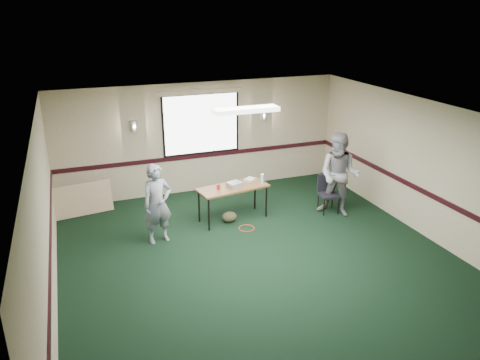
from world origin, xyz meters
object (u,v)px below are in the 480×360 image
object	(u,v)px
person_right	(339,175)
person_left	(157,204)
projector	(234,184)
conference_chair	(328,190)
folding_table	(233,189)

from	to	relation	value
person_right	person_left	bearing A→B (deg)	-135.91
projector	conference_chair	xyz separation A→B (m)	(2.11, -0.30, -0.32)
folding_table	person_left	size ratio (longest dim) A/B	1.00
folding_table	conference_chair	bearing A→B (deg)	-16.72
person_left	projector	bearing A→B (deg)	3.12
folding_table	person_right	bearing A→B (deg)	-22.66
person_left	person_right	distance (m)	3.96
projector	person_left	world-z (taller)	person_left
projector	person_left	distance (m)	1.79
projector	conference_chair	size ratio (longest dim) A/B	0.35
conference_chair	person_right	bearing A→B (deg)	-59.61
folding_table	person_left	world-z (taller)	person_left
person_left	conference_chair	bearing A→B (deg)	-8.96
folding_table	person_left	distance (m)	1.76
person_right	projector	bearing A→B (deg)	-148.27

